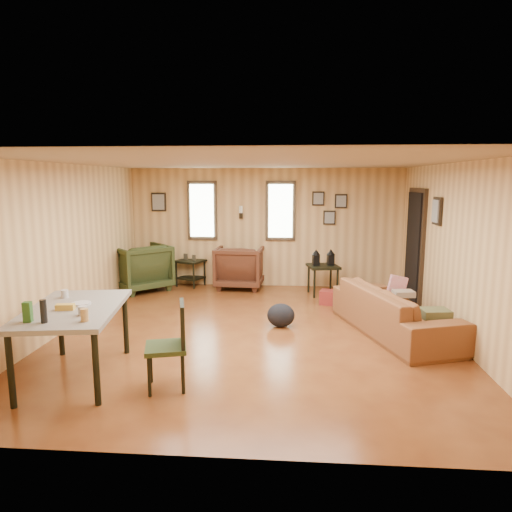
% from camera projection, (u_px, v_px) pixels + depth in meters
% --- Properties ---
extents(room, '(5.54, 6.04, 2.44)m').
position_uv_depth(room, '(267.00, 247.00, 6.60)').
color(room, brown).
rests_on(room, ground).
extents(sofa, '(1.34, 2.37, 0.89)m').
position_uv_depth(sofa, '(394.00, 303.00, 6.44)').
color(sofa, brown).
rests_on(sofa, ground).
extents(recliner_brown, '(0.97, 0.92, 0.95)m').
position_uv_depth(recliner_brown, '(240.00, 265.00, 9.21)').
color(recliner_brown, '#492416').
rests_on(recliner_brown, ground).
extents(recliner_green, '(1.35, 1.34, 1.01)m').
position_uv_depth(recliner_green, '(141.00, 265.00, 9.00)').
color(recliner_green, '#2D3618').
rests_on(recliner_green, ground).
extents(end_table, '(0.67, 0.65, 0.66)m').
position_uv_depth(end_table, '(190.00, 268.00, 9.39)').
color(end_table, black).
rests_on(end_table, ground).
extents(side_table, '(0.65, 0.65, 0.88)m').
position_uv_depth(side_table, '(323.00, 264.00, 8.62)').
color(side_table, black).
rests_on(side_table, ground).
extents(cooler, '(0.40, 0.33, 0.25)m').
position_uv_depth(cooler, '(330.00, 297.00, 8.02)').
color(cooler, maroon).
rests_on(cooler, ground).
extents(backpack, '(0.50, 0.44, 0.36)m').
position_uv_depth(backpack, '(281.00, 315.00, 6.78)').
color(backpack, black).
rests_on(backpack, ground).
extents(sofa_pillows, '(0.53, 1.53, 0.31)m').
position_uv_depth(sofa_pillows, '(416.00, 300.00, 6.42)').
color(sofa_pillows, '#4D4D2B').
rests_on(sofa_pillows, sofa).
extents(dining_table, '(1.16, 1.69, 1.03)m').
position_uv_depth(dining_table, '(73.00, 314.00, 4.95)').
color(dining_table, gray).
rests_on(dining_table, ground).
extents(dining_chair, '(0.51, 0.51, 0.92)m').
position_uv_depth(dining_chair, '(172.00, 341.00, 4.73)').
color(dining_chair, '#2D3618').
rests_on(dining_chair, ground).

